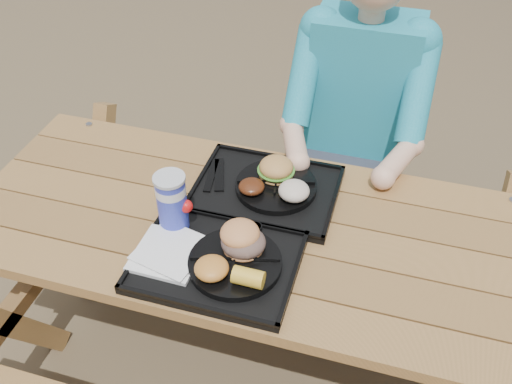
# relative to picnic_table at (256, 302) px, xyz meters

# --- Properties ---
(ground) EXTENTS (60.00, 60.00, 0.00)m
(ground) POSITION_rel_picnic_table_xyz_m (0.00, 0.00, -0.38)
(ground) COLOR #999999
(ground) RESTS_ON ground
(picnic_table) EXTENTS (1.80, 1.49, 0.75)m
(picnic_table) POSITION_rel_picnic_table_xyz_m (0.00, 0.00, 0.00)
(picnic_table) COLOR #999999
(picnic_table) RESTS_ON ground
(tray_near) EXTENTS (0.45, 0.35, 0.02)m
(tray_near) POSITION_rel_picnic_table_xyz_m (-0.06, -0.19, 0.39)
(tray_near) COLOR black
(tray_near) RESTS_ON picnic_table
(tray_far) EXTENTS (0.45, 0.35, 0.02)m
(tray_far) POSITION_rel_picnic_table_xyz_m (-0.01, 0.15, 0.39)
(tray_far) COLOR black
(tray_far) RESTS_ON picnic_table
(plate_near) EXTENTS (0.26, 0.26, 0.02)m
(plate_near) POSITION_rel_picnic_table_xyz_m (-0.00, -0.19, 0.41)
(plate_near) COLOR black
(plate_near) RESTS_ON tray_near
(plate_far) EXTENTS (0.26, 0.26, 0.02)m
(plate_far) POSITION_rel_picnic_table_xyz_m (0.02, 0.16, 0.41)
(plate_far) COLOR black
(plate_far) RESTS_ON tray_far
(napkin_stack) EXTENTS (0.19, 0.19, 0.02)m
(napkin_stack) POSITION_rel_picnic_table_xyz_m (-0.20, -0.21, 0.41)
(napkin_stack) COLOR white
(napkin_stack) RESTS_ON tray_near
(soda_cup) EXTENTS (0.09, 0.09, 0.18)m
(soda_cup) POSITION_rel_picnic_table_xyz_m (-0.22, -0.09, 0.48)
(soda_cup) COLOR #1724AE
(soda_cup) RESTS_ON tray_near
(condiment_bbq) EXTENTS (0.05, 0.05, 0.03)m
(condiment_bbq) POSITION_rel_picnic_table_xyz_m (-0.05, -0.07, 0.41)
(condiment_bbq) COLOR black
(condiment_bbq) RESTS_ON tray_near
(condiment_mustard) EXTENTS (0.04, 0.04, 0.03)m
(condiment_mustard) POSITION_rel_picnic_table_xyz_m (0.01, -0.05, 0.41)
(condiment_mustard) COLOR gold
(condiment_mustard) RESTS_ON tray_near
(sandwich) EXTENTS (0.12, 0.12, 0.12)m
(sandwich) POSITION_rel_picnic_table_xyz_m (0.01, -0.14, 0.48)
(sandwich) COLOR #DE8B4E
(sandwich) RESTS_ON plate_near
(mac_cheese) EXTENTS (0.09, 0.09, 0.05)m
(mac_cheese) POSITION_rel_picnic_table_xyz_m (-0.05, -0.26, 0.44)
(mac_cheese) COLOR gold
(mac_cheese) RESTS_ON plate_near
(corn_cob) EXTENTS (0.08, 0.08, 0.05)m
(corn_cob) POSITION_rel_picnic_table_xyz_m (0.06, -0.26, 0.44)
(corn_cob) COLOR yellow
(corn_cob) RESTS_ON plate_near
(cutlery_far) EXTENTS (0.08, 0.17, 0.01)m
(cutlery_far) POSITION_rel_picnic_table_xyz_m (-0.18, 0.17, 0.40)
(cutlery_far) COLOR black
(cutlery_far) RESTS_ON tray_far
(burger) EXTENTS (0.11, 0.11, 0.10)m
(burger) POSITION_rel_picnic_table_xyz_m (0.01, 0.20, 0.46)
(burger) COLOR #C18644
(burger) RESTS_ON plate_far
(baked_beans) EXTENTS (0.08, 0.08, 0.04)m
(baked_beans) POSITION_rel_picnic_table_xyz_m (-0.04, 0.10, 0.43)
(baked_beans) COLOR #502310
(baked_beans) RESTS_ON plate_far
(potato_salad) EXTENTS (0.10, 0.10, 0.05)m
(potato_salad) POSITION_rel_picnic_table_xyz_m (0.09, 0.11, 0.44)
(potato_salad) COLOR beige
(potato_salad) RESTS_ON plate_far
(diner) EXTENTS (0.48, 0.84, 1.28)m
(diner) POSITION_rel_picnic_table_xyz_m (0.20, 0.70, 0.27)
(diner) COLOR #17A6A5
(diner) RESTS_ON ground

